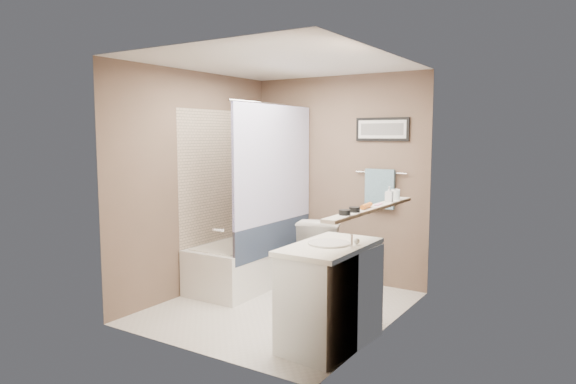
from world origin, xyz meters
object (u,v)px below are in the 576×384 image
Objects in this scene: bathtub at (248,263)px; candle_bowl_near at (345,212)px; hair_brush_front at (366,206)px; vanity at (330,297)px; glass_jar at (396,195)px; soap_bottle at (389,194)px; toilet at (324,252)px; candle_bowl_far at (354,209)px.

candle_bowl_near is at bearing -33.76° from bathtub.
candle_bowl_near is 0.41× the size of hair_brush_front.
bathtub is 1.90m from vanity.
bathtub is 6.82× the size of hair_brush_front.
bathtub is 15.00× the size of glass_jar.
bathtub is 2.30m from candle_bowl_near.
soap_bottle is at bearing 90.00° from hair_brush_front.
glass_jar reaches higher than toilet.
toilet is 5.76× the size of soap_bottle.
candle_bowl_far is at bearing -90.00° from soap_bottle.
soap_bottle is (0.00, 0.73, 0.05)m from candle_bowl_far.
toilet is 1.67m from hair_brush_front.
hair_brush_front reaches higher than toilet.
candle_bowl_far is at bearing 16.15° from vanity.
soap_bottle reaches higher than bathtub.
vanity is at bearing -33.33° from bathtub.
glass_jar reaches higher than candle_bowl_near.
vanity is 4.09× the size of hair_brush_front.
bathtub is 2.03m from soap_bottle.
candle_bowl_far is (0.00, 0.17, 0.00)m from candle_bowl_near.
vanity is at bearing -168.23° from candle_bowl_far.
hair_brush_front is at bearing -90.00° from soap_bottle.
vanity is 0.77m from candle_bowl_near.
candle_bowl_near is at bearing 108.05° from toilet.
soap_bottle is at bearing 80.89° from vanity.
candle_bowl_far is at bearing -90.00° from hair_brush_front.
bathtub is at bearing 177.57° from glass_jar.
soap_bottle is at bearing -8.66° from bathtub.
toilet is 0.90× the size of vanity.
candle_bowl_far reaches higher than vanity.
glass_jar reaches higher than bathtub.
toilet reaches higher than vanity.
candle_bowl_far is 0.73m from soap_bottle.
glass_jar reaches higher than hair_brush_front.
hair_brush_front is at bearing -23.63° from bathtub.
bathtub is 10.64× the size of soap_bottle.
vanity is at bearing 143.80° from candle_bowl_near.
soap_bottle is (0.00, 0.91, 0.05)m from candle_bowl_near.
toilet is 1.33m from glass_jar.
bathtub is 2.22m from candle_bowl_far.
glass_jar is (1.00, -0.46, 0.76)m from toilet.
bathtub is at bearing 152.16° from vanity.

